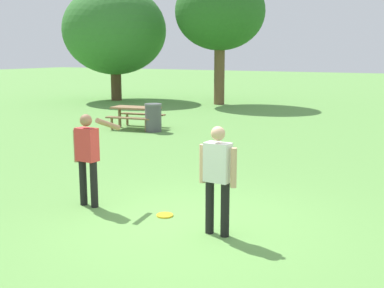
{
  "coord_description": "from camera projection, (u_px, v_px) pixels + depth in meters",
  "views": [
    {
      "loc": [
        3.54,
        -6.31,
        2.69
      ],
      "look_at": [
        -0.74,
        1.44,
        1.0
      ],
      "focal_mm": 45.22,
      "sensor_mm": 36.0,
      "label": 1
    }
  ],
  "objects": [
    {
      "name": "person_catcher",
      "position": [
        218.0,
        173.0,
        7.06
      ],
      "size": [
        0.61,
        0.24,
        1.64
      ],
      "color": "black",
      "rests_on": "ground"
    },
    {
      "name": "tree_tall_left",
      "position": [
        115.0,
        31.0,
        26.7
      ],
      "size": [
        5.7,
        5.7,
        6.29
      ],
      "color": "#4C3823",
      "rests_on": "ground"
    },
    {
      "name": "frisbee",
      "position": [
        165.0,
        215.0,
        8.05
      ],
      "size": [
        0.28,
        0.28,
        0.03
      ],
      "primitive_type": "cylinder",
      "color": "yellow",
      "rests_on": "ground"
    },
    {
      "name": "ground_plane",
      "position": [
        189.0,
        226.0,
        7.61
      ],
      "size": [
        120.0,
        120.0,
        0.0
      ],
      "primitive_type": "plane",
      "color": "#609947"
    },
    {
      "name": "picnic_table_near",
      "position": [
        136.0,
        113.0,
        17.22
      ],
      "size": [
        1.9,
        1.66,
        0.77
      ],
      "color": "olive",
      "rests_on": "ground"
    },
    {
      "name": "tree_broad_center",
      "position": [
        220.0,
        12.0,
        24.4
      ],
      "size": [
        4.56,
        4.56,
        6.65
      ],
      "color": "brown",
      "rests_on": "ground"
    },
    {
      "name": "person_thrower",
      "position": [
        88.0,
        153.0,
        8.42
      ],
      "size": [
        0.64,
        0.67,
        1.64
      ],
      "color": "black",
      "rests_on": "ground"
    },
    {
      "name": "trash_can_further_along",
      "position": [
        153.0,
        118.0,
        16.55
      ],
      "size": [
        0.59,
        0.59,
        0.96
      ],
      "color": "#515156",
      "rests_on": "ground"
    }
  ]
}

